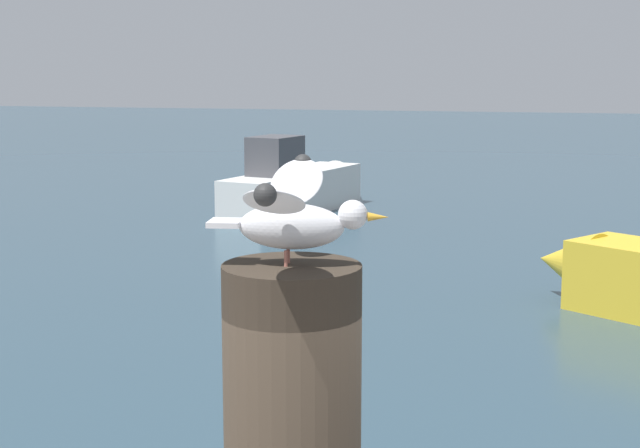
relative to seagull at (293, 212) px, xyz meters
The scene contains 2 objects.
seagull is the anchor object (origin of this frame).
boat_white 17.96m from the seagull, 105.44° to the left, with size 2.09×4.97×1.63m.
Camera 1 is at (1.15, -2.25, 3.04)m, focal length 54.84 mm.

